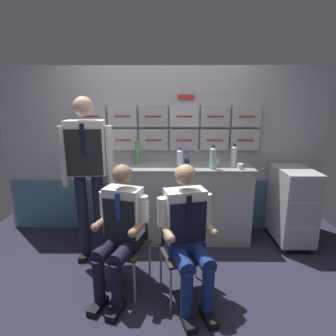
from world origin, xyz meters
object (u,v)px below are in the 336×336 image
(crew_member_right, at_px, (188,230))
(water_bottle_tall, at_px, (234,156))
(folding_chair_right, at_px, (182,239))
(crew_member_left, at_px, (120,227))
(service_trolley, at_px, (292,204))
(crew_member_standing, at_px, (87,164))
(paper_cup_tan, at_px, (217,162))
(folding_chair_left, at_px, (128,234))

(crew_member_right, relative_size, water_bottle_tall, 4.52)
(folding_chair_right, bearing_deg, crew_member_left, -173.67)
(service_trolley, height_order, crew_member_standing, crew_member_standing)
(crew_member_right, xyz_separation_m, paper_cup_tan, (0.42, 1.12, 0.33))
(service_trolley, xyz_separation_m, folding_chair_right, (-1.38, -0.85, -0.01))
(service_trolley, relative_size, water_bottle_tall, 3.50)
(folding_chair_right, relative_size, water_bottle_tall, 3.02)
(water_bottle_tall, height_order, paper_cup_tan, water_bottle_tall)
(crew_member_right, relative_size, crew_member_standing, 0.69)
(folding_chair_left, height_order, paper_cup_tan, paper_cup_tan)
(folding_chair_left, height_order, crew_member_left, crew_member_left)
(service_trolley, bearing_deg, crew_member_right, -143.15)
(service_trolley, bearing_deg, folding_chair_right, -148.42)
(crew_member_left, bearing_deg, folding_chair_left, 72.40)
(folding_chair_right, bearing_deg, crew_member_right, -74.82)
(service_trolley, distance_m, crew_member_left, 2.15)
(crew_member_standing, bearing_deg, folding_chair_left, -41.39)
(crew_member_left, bearing_deg, crew_member_standing, 126.67)
(folding_chair_right, xyz_separation_m, water_bottle_tall, (0.66, 0.93, 0.59))
(folding_chair_left, bearing_deg, crew_member_right, -24.23)
(folding_chair_left, distance_m, water_bottle_tall, 1.55)
(service_trolley, distance_m, crew_member_right, 1.68)
(folding_chair_right, bearing_deg, paper_cup_tan, 64.63)
(water_bottle_tall, relative_size, paper_cup_tan, 3.64)
(crew_member_left, xyz_separation_m, crew_member_right, (0.60, -0.09, 0.02))
(service_trolley, height_order, paper_cup_tan, paper_cup_tan)
(folding_chair_left, xyz_separation_m, crew_member_right, (0.55, -0.25, 0.17))
(folding_chair_right, xyz_separation_m, paper_cup_tan, (0.46, 0.97, 0.50))
(folding_chair_right, height_order, paper_cup_tan, paper_cup_tan)
(service_trolley, relative_size, folding_chair_right, 1.16)
(folding_chair_right, relative_size, paper_cup_tan, 11.01)
(water_bottle_tall, bearing_deg, paper_cup_tan, 168.97)
(crew_member_right, bearing_deg, folding_chair_right, 105.18)
(crew_member_left, bearing_deg, service_trolley, 25.17)
(folding_chair_right, height_order, crew_member_right, crew_member_right)
(service_trolley, distance_m, folding_chair_right, 1.62)
(service_trolley, distance_m, folding_chair_left, 2.03)
(crew_member_left, bearing_deg, crew_member_right, -8.82)
(service_trolley, xyz_separation_m, paper_cup_tan, (-0.92, 0.12, 0.49))
(crew_member_right, distance_m, crew_member_standing, 1.29)
(service_trolley, xyz_separation_m, crew_member_right, (-1.34, -1.00, 0.16))
(crew_member_right, bearing_deg, crew_member_left, 171.18)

